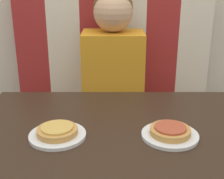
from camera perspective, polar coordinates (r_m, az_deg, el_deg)
The scene contains 8 objects.
booth_seat at distance 2.01m, azimuth -0.04°, elevation -10.62°, with size 1.21×0.56×0.48m.
booth_backrest at distance 2.00m, azimuth -0.07°, elevation 8.13°, with size 1.21×0.10×0.74m.
dining_table at distance 1.20m, azimuth 0.07°, elevation -10.91°, with size 1.05×0.70×0.75m.
person at distance 1.78m, azimuth -0.05°, elevation 6.45°, with size 0.35×0.26×0.73m.
plate_left at distance 1.09m, azimuth -10.14°, elevation -8.26°, with size 0.19×0.19×0.01m.
plate_right at distance 1.09m, azimuth 10.32°, elevation -8.22°, with size 0.19×0.19×0.01m.
pizza_left at distance 1.08m, azimuth -10.20°, elevation -7.39°, with size 0.14×0.14×0.03m.
pizza_right at distance 1.08m, azimuth 10.38°, elevation -7.35°, with size 0.14×0.14×0.03m.
Camera 1 is at (-0.01, -1.02, 1.27)m, focal length 50.00 mm.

